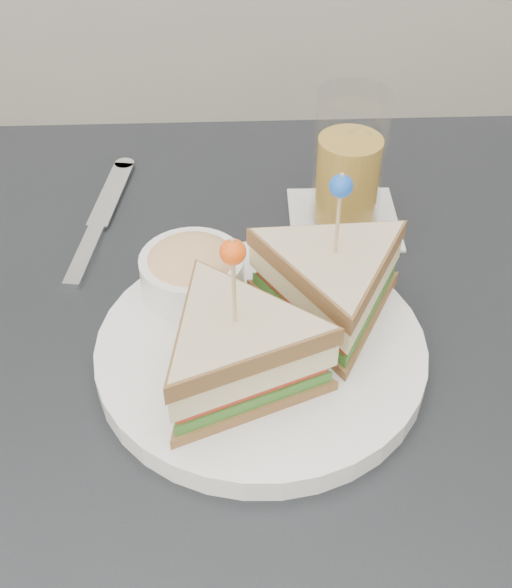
% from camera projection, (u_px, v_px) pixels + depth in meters
% --- Properties ---
extents(table, '(0.80, 0.80, 0.75)m').
position_uv_depth(table, '(246.00, 401.00, 0.69)').
color(table, black).
rests_on(table, ground).
extents(plate_meal, '(0.33, 0.31, 0.16)m').
position_uv_depth(plate_meal, '(270.00, 319.00, 0.60)').
color(plate_meal, white).
rests_on(plate_meal, table).
extents(cutlery_knife, '(0.05, 0.23, 0.01)m').
position_uv_depth(cutlery_knife, '(99.00, 222.00, 0.77)').
color(cutlery_knife, silver).
rests_on(cutlery_knife, table).
extents(drink_set, '(0.12, 0.12, 0.14)m').
position_uv_depth(drink_set, '(348.00, 168.00, 0.74)').
color(drink_set, silver).
rests_on(drink_set, table).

